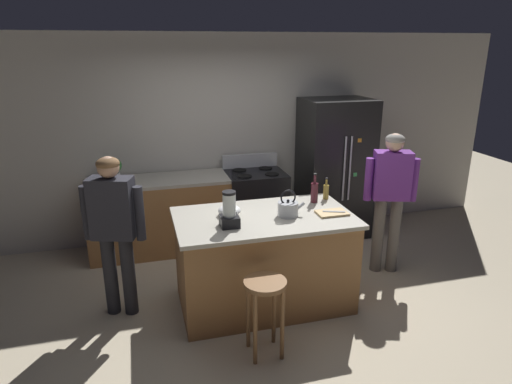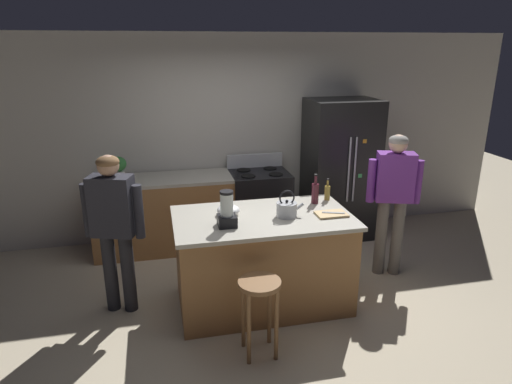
{
  "view_description": "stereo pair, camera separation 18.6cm",
  "coord_description": "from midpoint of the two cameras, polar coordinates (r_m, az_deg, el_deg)",
  "views": [
    {
      "loc": [
        -1.15,
        -3.91,
        2.55
      ],
      "look_at": [
        0.0,
        0.3,
        1.11
      ],
      "focal_mm": 31.5,
      "sensor_mm": 36.0,
      "label": 1
    },
    {
      "loc": [
        -0.97,
        -3.96,
        2.55
      ],
      "look_at": [
        0.0,
        0.3,
        1.11
      ],
      "focal_mm": 31.5,
      "sensor_mm": 36.0,
      "label": 2
    }
  ],
  "objects": [
    {
      "name": "tea_kettle",
      "position": [
        4.35,
        5.17,
        -2.14
      ],
      "size": [
        0.28,
        0.2,
        0.27
      ],
      "color": "#B7BABF",
      "rests_on": "kitchen_island"
    },
    {
      "name": "bottle_vinegar",
      "position": [
        4.87,
        10.13,
        -0.03
      ],
      "size": [
        0.06,
        0.06,
        0.24
      ],
      "color": "olive",
      "rests_on": "kitchen_island"
    },
    {
      "name": "potted_plant",
      "position": [
        5.68,
        -16.2,
        3.07
      ],
      "size": [
        0.2,
        0.2,
        0.3
      ],
      "color": "silver",
      "rests_on": "back_counter_run"
    },
    {
      "name": "cutting_board",
      "position": [
        4.47,
        10.74,
        -2.78
      ],
      "size": [
        0.3,
        0.2,
        0.02
      ],
      "primitive_type": "cube",
      "color": "tan",
      "rests_on": "kitchen_island"
    },
    {
      "name": "refrigerator",
      "position": [
        6.19,
        11.46,
        2.81
      ],
      "size": [
        0.9,
        0.73,
        1.88
      ],
      "color": "black",
      "rests_on": "ground_plane"
    },
    {
      "name": "bar_stool",
      "position": [
        3.84,
        1.87,
        -13.32
      ],
      "size": [
        0.36,
        0.36,
        0.7
      ],
      "color": "brown",
      "rests_on": "ground_plane"
    },
    {
      "name": "chef_knife",
      "position": [
        4.47,
        10.98,
        -2.6
      ],
      "size": [
        0.22,
        0.1,
        0.01
      ],
      "primitive_type": "cube",
      "rotation": [
        0.0,
        0.0,
        -0.35
      ],
      "color": "#B7BABF",
      "rests_on": "cutting_board"
    },
    {
      "name": "person_by_sink_right",
      "position": [
        5.22,
        18.04,
        0.0
      ],
      "size": [
        0.59,
        0.33,
        1.64
      ],
      "color": "#66605B",
      "rests_on": "ground_plane"
    },
    {
      "name": "person_by_island_left",
      "position": [
        4.44,
        -16.48,
        -3.44
      ],
      "size": [
        0.59,
        0.33,
        1.6
      ],
      "color": "#26262B",
      "rests_on": "ground_plane"
    },
    {
      "name": "stove_range",
      "position": [
        6.0,
        1.32,
        -1.82
      ],
      "size": [
        0.76,
        0.65,
        1.14
      ],
      "color": "black",
      "rests_on": "ground_plane"
    },
    {
      "name": "back_wall",
      "position": [
        6.1,
        -2.58,
        6.9
      ],
      "size": [
        8.0,
        0.1,
        2.7
      ],
      "primitive_type": "cube",
      "color": "#BCB7AD",
      "rests_on": "ground_plane"
    },
    {
      "name": "blender_appliance",
      "position": [
        4.09,
        -2.42,
        -2.49
      ],
      "size": [
        0.17,
        0.17,
        0.34
      ],
      "color": "black",
      "rests_on": "kitchen_island"
    },
    {
      "name": "mixing_bowl",
      "position": [
        4.38,
        -2.32,
        -2.33
      ],
      "size": [
        0.22,
        0.22,
        0.1
      ],
      "primitive_type": "ellipsoid",
      "color": "white",
      "rests_on": "kitchen_island"
    },
    {
      "name": "bottle_wine",
      "position": [
        4.74,
        8.64,
        -0.07
      ],
      "size": [
        0.08,
        0.08,
        0.32
      ],
      "color": "#471923",
      "rests_on": "kitchen_island"
    },
    {
      "name": "ground_plane",
      "position": [
        4.81,
        1.96,
        -13.79
      ],
      "size": [
        14.0,
        14.0,
        0.0
      ],
      "primitive_type": "plane",
      "color": "beige"
    },
    {
      "name": "kitchen_island",
      "position": [
        4.57,
        2.02,
        -8.67
      ],
      "size": [
        1.74,
        0.99,
        0.96
      ],
      "color": "#9E6B3D",
      "rests_on": "ground_plane"
    },
    {
      "name": "back_counter_run",
      "position": [
        5.87,
        -9.47,
        -2.65
      ],
      "size": [
        2.0,
        0.64,
        0.96
      ],
      "color": "#9E6B3D",
      "rests_on": "ground_plane"
    }
  ]
}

